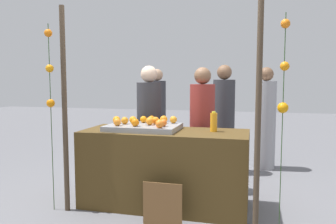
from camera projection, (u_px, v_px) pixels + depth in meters
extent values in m
plane|color=slate|center=(165.00, 205.00, 3.91)|extent=(24.00, 24.00, 0.00)
cube|color=#4C3819|center=(165.00, 168.00, 3.87)|extent=(1.88, 0.75, 0.88)
cube|color=gray|center=(143.00, 127.00, 3.88)|extent=(0.82, 0.58, 0.06)
sphere|color=orange|center=(152.00, 119.00, 4.09)|extent=(0.08, 0.08, 0.08)
sphere|color=orange|center=(150.00, 121.00, 3.84)|extent=(0.09, 0.09, 0.09)
sphere|color=orange|center=(143.00, 119.00, 4.06)|extent=(0.08, 0.08, 0.08)
sphere|color=orange|center=(133.00, 120.00, 3.99)|extent=(0.09, 0.09, 0.09)
sphere|color=orange|center=(125.00, 121.00, 3.93)|extent=(0.08, 0.08, 0.08)
sphere|color=orange|center=(160.00, 124.00, 3.60)|extent=(0.09, 0.09, 0.09)
sphere|color=orange|center=(173.00, 120.00, 4.01)|extent=(0.09, 0.09, 0.09)
sphere|color=orange|center=(163.00, 123.00, 3.73)|extent=(0.08, 0.08, 0.08)
sphere|color=orange|center=(156.00, 120.00, 3.92)|extent=(0.09, 0.09, 0.09)
sphere|color=orange|center=(117.00, 120.00, 3.96)|extent=(0.09, 0.09, 0.09)
sphere|color=orange|center=(159.00, 122.00, 3.81)|extent=(0.07, 0.07, 0.07)
sphere|color=orange|center=(117.00, 122.00, 3.78)|extent=(0.09, 0.09, 0.09)
sphere|color=orange|center=(135.00, 122.00, 3.73)|extent=(0.09, 0.09, 0.09)
sphere|color=orange|center=(164.00, 119.00, 4.02)|extent=(0.09, 0.09, 0.09)
cylinder|color=orange|center=(214.00, 122.00, 3.75)|extent=(0.08, 0.08, 0.21)
cylinder|color=yellow|center=(214.00, 112.00, 3.73)|extent=(0.04, 0.04, 0.02)
cube|color=brown|center=(162.00, 205.00, 3.32)|extent=(0.40, 0.01, 0.45)
cube|color=black|center=(163.00, 205.00, 3.34)|extent=(0.38, 0.02, 0.43)
cylinder|color=#333338|center=(149.00, 135.00, 4.53)|extent=(0.33, 0.33, 1.42)
sphere|color=beige|center=(149.00, 74.00, 4.45)|extent=(0.22, 0.22, 0.22)
cylinder|color=maroon|center=(202.00, 138.00, 4.38)|extent=(0.32, 0.32, 1.40)
sphere|color=brown|center=(203.00, 76.00, 4.31)|extent=(0.22, 0.22, 0.22)
cylinder|color=#99999E|center=(265.00, 125.00, 5.48)|extent=(0.33, 0.33, 1.44)
sphere|color=brown|center=(267.00, 74.00, 5.40)|extent=(0.22, 0.22, 0.22)
cylinder|color=#333338|center=(224.00, 126.00, 5.24)|extent=(0.34, 0.34, 1.46)
sphere|color=brown|center=(224.00, 72.00, 5.16)|extent=(0.23, 0.23, 0.23)
cylinder|color=#333338|center=(157.00, 118.00, 6.44)|extent=(0.33, 0.33, 1.44)
sphere|color=tan|center=(157.00, 75.00, 6.36)|extent=(0.22, 0.22, 0.22)
cylinder|color=#473828|center=(65.00, 111.00, 3.65)|extent=(0.06, 0.06, 2.24)
cylinder|color=#473828|center=(258.00, 115.00, 3.15)|extent=(0.06, 0.06, 2.24)
cylinder|color=#2D4C23|center=(51.00, 119.00, 3.68)|extent=(0.01, 0.01, 2.06)
sphere|color=orange|center=(48.00, 33.00, 3.59)|extent=(0.08, 0.08, 0.08)
sphere|color=orange|center=(50.00, 68.00, 3.63)|extent=(0.09, 0.09, 0.09)
sphere|color=orange|center=(51.00, 103.00, 3.65)|extent=(0.09, 0.09, 0.09)
cylinder|color=#2D4C23|center=(282.00, 127.00, 3.07)|extent=(0.01, 0.01, 2.06)
sphere|color=orange|center=(285.00, 24.00, 2.99)|extent=(0.08, 0.08, 0.08)
sphere|color=orange|center=(285.00, 66.00, 3.02)|extent=(0.08, 0.08, 0.08)
sphere|color=orange|center=(283.00, 108.00, 3.06)|extent=(0.10, 0.10, 0.10)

